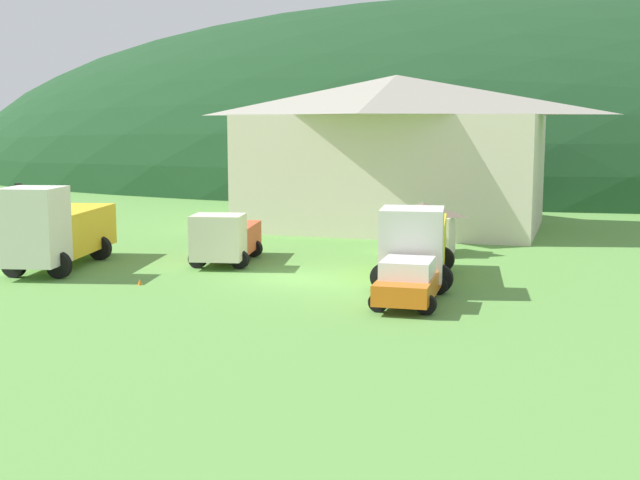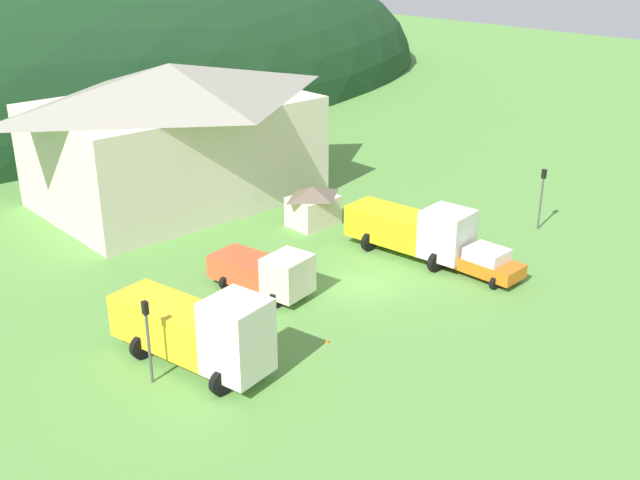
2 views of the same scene
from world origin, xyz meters
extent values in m
plane|color=#5B9342|center=(0.00, 0.00, 0.00)|extent=(200.00, 200.00, 0.00)
ellipsoid|color=#193D1E|center=(0.00, 59.06, 0.00)|extent=(124.04, 60.00, 38.38)
cube|color=beige|center=(0.30, 17.91, 3.39)|extent=(16.90, 11.81, 6.78)
pyramid|color=gray|center=(0.30, 17.91, 7.97)|extent=(18.25, 12.76, 2.37)
cube|color=beige|center=(3.88, 8.11, 0.93)|extent=(2.83, 2.21, 1.86)
pyramid|color=#6B5B4C|center=(3.88, 8.11, 2.18)|extent=(3.06, 2.39, 0.65)
cube|color=silver|center=(-10.08, -3.07, 2.14)|extent=(2.65, 2.68, 3.18)
cube|color=black|center=(-10.06, -3.18, 2.84)|extent=(1.55, 2.03, 1.02)
cube|color=gold|center=(-10.86, 0.68, 1.51)|extent=(3.29, 5.73, 1.91)
cylinder|color=black|center=(-9.13, -2.87, 0.55)|extent=(1.10, 0.30, 1.10)
cylinder|color=black|center=(-11.03, -3.26, 0.55)|extent=(1.10, 0.30, 1.10)
cylinder|color=black|center=(-10.08, 1.67, 0.55)|extent=(1.10, 0.30, 1.10)
cylinder|color=black|center=(-11.97, 1.27, 0.55)|extent=(1.10, 0.30, 1.10)
cube|color=beige|center=(-3.87, 1.26, 1.38)|extent=(2.51, 2.26, 1.97)
cube|color=black|center=(-3.85, 1.17, 1.82)|extent=(1.45, 1.70, 0.63)
cube|color=#DB512D|center=(-4.41, 3.92, 1.01)|extent=(2.85, 3.92, 1.22)
cylinder|color=black|center=(-2.94, 1.45, 0.40)|extent=(0.80, 0.30, 0.80)
cylinder|color=black|center=(-4.80, 1.07, 0.40)|extent=(0.80, 0.30, 0.80)
cylinder|color=black|center=(-3.59, 4.63, 0.40)|extent=(0.80, 0.30, 0.80)
cylinder|color=black|center=(-5.44, 4.25, 0.40)|extent=(0.80, 0.30, 0.80)
cube|color=silver|center=(5.21, -1.28, 1.87)|extent=(2.61, 2.70, 2.64)
cube|color=black|center=(5.22, -1.40, 2.45)|extent=(1.49, 2.08, 0.84)
cube|color=yellow|center=(4.70, 2.37, 1.45)|extent=(2.97, 5.25, 1.80)
cylinder|color=black|center=(6.20, -1.15, 0.55)|extent=(1.10, 0.30, 1.10)
cylinder|color=black|center=(4.21, -1.42, 0.55)|extent=(1.10, 0.30, 1.10)
cylinder|color=black|center=(5.58, 3.25, 0.55)|extent=(1.10, 0.30, 1.10)
cylinder|color=black|center=(3.60, 2.97, 0.55)|extent=(1.10, 0.30, 1.10)
cube|color=orange|center=(5.52, -3.10, 0.69)|extent=(2.10, 5.08, 0.70)
cube|color=silver|center=(5.55, -3.70, 1.35)|extent=(1.80, 2.08, 0.62)
cylinder|color=black|center=(6.41, -4.76, 0.34)|extent=(0.68, 0.24, 0.68)
cylinder|color=black|center=(4.80, -4.84, 0.34)|extent=(0.68, 0.24, 0.68)
cylinder|color=black|center=(6.24, -1.37, 0.34)|extent=(0.68, 0.24, 0.68)
cylinder|color=black|center=(4.63, -1.45, 0.34)|extent=(0.68, 0.24, 0.68)
cylinder|color=#4C4C51|center=(-12.65, -0.63, 1.56)|extent=(0.12, 0.12, 3.12)
cube|color=black|center=(-12.65, -0.63, 3.40)|extent=(0.20, 0.24, 0.55)
sphere|color=red|center=(-12.65, -0.50, 3.40)|extent=(0.14, 0.14, 0.14)
cone|color=orange|center=(-5.26, -3.12, 0.00)|extent=(0.36, 0.36, 0.48)
camera|label=1|loc=(11.22, -31.50, 6.34)|focal=46.57mm
camera|label=2|loc=(-25.06, -24.57, 17.09)|focal=42.23mm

